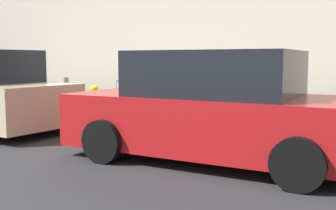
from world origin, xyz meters
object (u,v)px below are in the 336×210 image
at_px(bollard_post, 67,95).
at_px(suitcase_red_3, 158,104).
at_px(suitcase_black_2, 176,105).
at_px(parked_car_red_0, 216,110).
at_px(suitcase_maroon_1, 199,111).
at_px(suitcase_navy_4, 141,102).
at_px(suitcase_teal_5, 123,105).
at_px(fire_hydrant, 95,99).
at_px(parking_meter, 279,87).
at_px(suitcase_olive_0, 222,108).

bearing_deg(bollard_post, suitcase_red_3, -175.22).
bearing_deg(suitcase_black_2, parked_car_red_0, 131.27).
relative_size(suitcase_maroon_1, suitcase_navy_4, 0.85).
distance_m(suitcase_teal_5, fire_hydrant, 0.87).
distance_m(fire_hydrant, bollard_post, 0.82).
bearing_deg(suitcase_red_3, parking_meter, -176.12).
height_order(suitcase_maroon_1, bollard_post, bollard_post).
bearing_deg(bollard_post, suitcase_teal_5, -175.21).
bearing_deg(suitcase_olive_0, suitcase_red_3, -3.57).
bearing_deg(suitcase_teal_5, parked_car_red_0, 146.98).
bearing_deg(suitcase_black_2, suitcase_navy_4, -3.81).
relative_size(bollard_post, parking_meter, 0.72).
bearing_deg(suitcase_navy_4, parked_car_red_0, 142.16).
height_order(suitcase_olive_0, suitcase_navy_4, suitcase_navy_4).
distance_m(suitcase_olive_0, parked_car_red_0, 2.32).
height_order(suitcase_red_3, fire_hydrant, suitcase_red_3).
xyz_separation_m(suitcase_black_2, fire_hydrant, (2.31, -0.02, 0.02)).
xyz_separation_m(suitcase_red_3, suitcase_teal_5, (0.93, 0.08, -0.07)).
distance_m(fire_hydrant, parked_car_red_0, 4.76).
height_order(suitcase_teal_5, parking_meter, parking_meter).
distance_m(fire_hydrant, parking_meter, 4.52).
bearing_deg(suitcase_red_3, suitcase_black_2, 170.47).
relative_size(suitcase_black_2, fire_hydrant, 1.37).
distance_m(suitcase_red_3, parking_meter, 2.75).
bearing_deg(fire_hydrant, bollard_post, 10.63).
height_order(bollard_post, parked_car_red_0, parked_car_red_0).
xyz_separation_m(fire_hydrant, parked_car_red_0, (-4.22, 2.19, 0.23)).
bearing_deg(suitcase_red_3, suitcase_navy_4, 2.92).
height_order(suitcase_red_3, suitcase_teal_5, suitcase_red_3).
bearing_deg(bollard_post, suitcase_olive_0, -178.43).
relative_size(suitcase_navy_4, suitcase_teal_5, 1.16).
bearing_deg(fire_hydrant, suitcase_maroon_1, 179.78).
relative_size(suitcase_olive_0, suitcase_teal_5, 0.92).
bearing_deg(suitcase_teal_5, suitcase_maroon_1, 180.00).
distance_m(suitcase_maroon_1, fire_hydrant, 2.87).
height_order(suitcase_maroon_1, suitcase_navy_4, suitcase_navy_4).
bearing_deg(suitcase_maroon_1, suitcase_black_2, 1.06).
bearing_deg(fire_hydrant, suitcase_red_3, -177.87).
relative_size(suitcase_teal_5, bollard_post, 0.96).
relative_size(fire_hydrant, parking_meter, 0.59).
height_order(suitcase_black_2, parked_car_red_0, parked_car_red_0).
xyz_separation_m(parking_meter, parked_car_red_0, (0.28, 2.44, -0.20)).
distance_m(suitcase_black_2, bollard_post, 3.11).
distance_m(suitcase_maroon_1, bollard_post, 3.67).
xyz_separation_m(suitcase_maroon_1, suitcase_red_3, (1.08, -0.08, 0.08)).
xyz_separation_m(suitcase_maroon_1, suitcase_teal_5, (2.01, -0.00, 0.01)).
bearing_deg(fire_hydrant, suitcase_teal_5, 179.29).
bearing_deg(bollard_post, parking_meter, -175.68).
bearing_deg(suitcase_teal_5, suitcase_olive_0, 179.47).
bearing_deg(suitcase_teal_5, fire_hydrant, -0.71).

